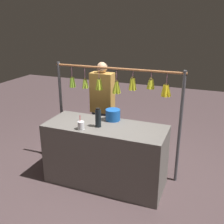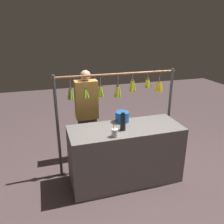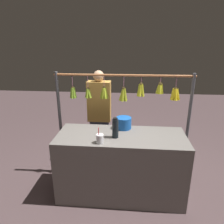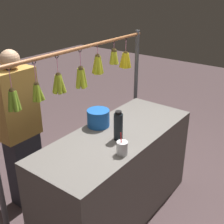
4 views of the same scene
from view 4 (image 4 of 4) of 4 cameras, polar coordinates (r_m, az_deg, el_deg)
The scene contains 7 objects.
ground_plane at distance 3.13m, azimuth 0.78°, elevation -18.60°, with size 12.00×12.00×0.00m, color #4D3B3D.
market_counter at distance 2.85m, azimuth 0.83°, elevation -12.06°, with size 1.66×0.67×0.88m, color #66605B.
display_rack at distance 2.75m, azimuth -5.46°, elevation 4.12°, with size 1.94×0.14×1.63m.
water_bottle at distance 2.47m, azimuth 1.23°, elevation -2.76°, with size 0.08×0.08×0.26m.
blue_bucket at distance 2.72m, azimuth -2.68°, elevation -1.17°, with size 0.21×0.21×0.16m, color #1A57B4.
drink_cup at distance 2.30m, azimuth 1.99°, elevation -6.98°, with size 0.09×0.09×0.19m.
vendor_person at distance 2.95m, azimuth -17.36°, elevation -3.96°, with size 0.38×0.21×1.59m.
Camera 4 is at (1.86, 1.35, 2.13)m, focal length 47.06 mm.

